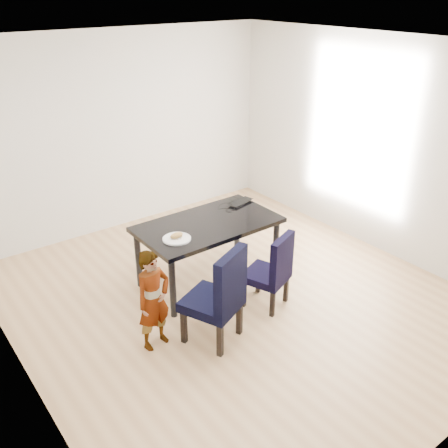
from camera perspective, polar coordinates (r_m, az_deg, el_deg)
floor at (r=5.68m, az=1.23°, el=-8.49°), size 4.50×5.00×0.01m
ceiling at (r=4.71m, az=1.56°, el=19.83°), size 4.50×5.00×0.01m
wall_back at (r=7.07m, az=-11.53°, el=10.22°), size 4.50×0.01×2.70m
wall_left at (r=4.16m, az=-23.82°, el=-2.98°), size 0.01×5.00×2.70m
wall_right at (r=6.61m, az=17.08°, el=8.49°), size 0.01×5.00×2.70m
dining_table at (r=5.82m, az=-1.78°, el=-3.17°), size 1.60×0.90×0.75m
chair_left at (r=4.82m, az=-1.43°, el=-8.08°), size 0.65×0.66×1.02m
chair_right at (r=5.37m, az=4.82°, el=-5.21°), size 0.55×0.56×0.87m
child at (r=4.79m, az=-8.06°, el=-8.60°), size 0.41×0.31×1.03m
plate at (r=5.30m, az=-5.42°, el=-1.69°), size 0.37×0.37×0.02m
sandwich at (r=5.29m, az=-5.45°, el=-1.30°), size 0.16×0.10×0.06m
laptop at (r=6.17m, az=1.58°, el=2.63°), size 0.38×0.28×0.03m
cable_tangle at (r=5.97m, az=0.93°, el=1.70°), size 0.20×0.20×0.01m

